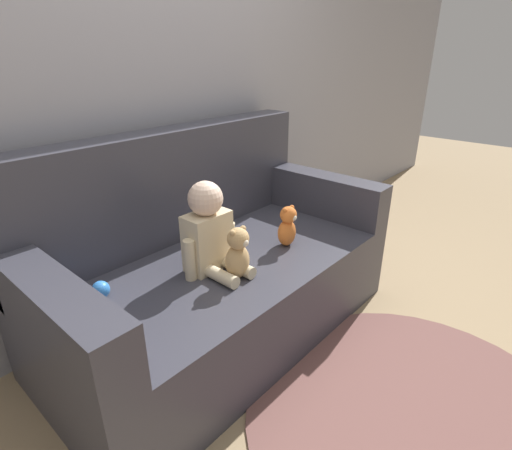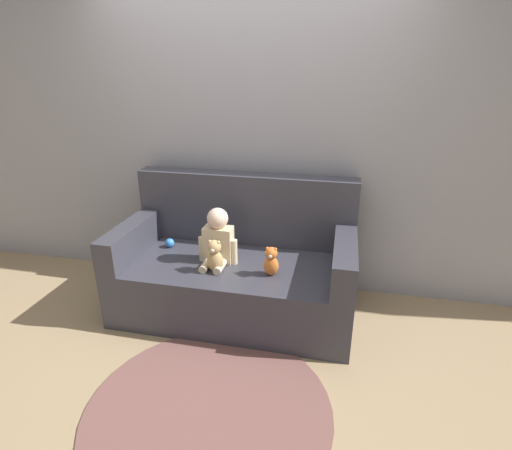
{
  "view_description": "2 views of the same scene",
  "coord_description": "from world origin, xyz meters",
  "px_view_note": "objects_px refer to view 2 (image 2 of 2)",
  "views": [
    {
      "loc": [
        -1.21,
        -1.3,
        1.4
      ],
      "look_at": [
        0.16,
        -0.09,
        0.59
      ],
      "focal_mm": 28.0,
      "sensor_mm": 36.0,
      "label": 1
    },
    {
      "loc": [
        0.75,
        -2.64,
        1.84
      ],
      "look_at": [
        0.17,
        0.01,
        0.75
      ],
      "focal_mm": 28.0,
      "sensor_mm": 36.0,
      "label": 2
    }
  ],
  "objects_px": {
    "couch": "(237,267)",
    "plush_toy_side": "(271,261)",
    "teddy_bear_brown": "(215,256)",
    "toy_ball": "(170,243)",
    "person_baby": "(218,239)"
  },
  "relations": [
    {
      "from": "couch",
      "to": "person_baby",
      "type": "relative_size",
      "value": 4.23
    },
    {
      "from": "plush_toy_side",
      "to": "couch",
      "type": "bearing_deg",
      "value": 142.92
    },
    {
      "from": "toy_ball",
      "to": "plush_toy_side",
      "type": "bearing_deg",
      "value": -17.5
    },
    {
      "from": "couch",
      "to": "toy_ball",
      "type": "distance_m",
      "value": 0.6
    },
    {
      "from": "plush_toy_side",
      "to": "person_baby",
      "type": "bearing_deg",
      "value": 164.09
    },
    {
      "from": "toy_ball",
      "to": "couch",
      "type": "bearing_deg",
      "value": -4.41
    },
    {
      "from": "teddy_bear_brown",
      "to": "toy_ball",
      "type": "distance_m",
      "value": 0.59
    },
    {
      "from": "teddy_bear_brown",
      "to": "couch",
      "type": "bearing_deg",
      "value": 71.67
    },
    {
      "from": "plush_toy_side",
      "to": "toy_ball",
      "type": "xyz_separation_m",
      "value": [
        -0.9,
        0.28,
        -0.07
      ]
    },
    {
      "from": "couch",
      "to": "teddy_bear_brown",
      "type": "xyz_separation_m",
      "value": [
        -0.09,
        -0.27,
        0.22
      ]
    },
    {
      "from": "person_baby",
      "to": "toy_ball",
      "type": "bearing_deg",
      "value": 161.06
    },
    {
      "from": "couch",
      "to": "plush_toy_side",
      "type": "height_order",
      "value": "couch"
    },
    {
      "from": "teddy_bear_brown",
      "to": "plush_toy_side",
      "type": "relative_size",
      "value": 1.13
    },
    {
      "from": "plush_toy_side",
      "to": "toy_ball",
      "type": "bearing_deg",
      "value": 162.5
    },
    {
      "from": "person_baby",
      "to": "plush_toy_side",
      "type": "bearing_deg",
      "value": -15.91
    }
  ]
}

